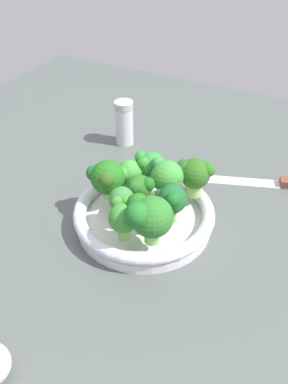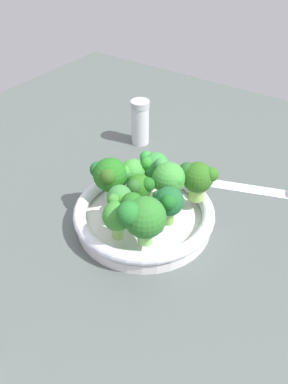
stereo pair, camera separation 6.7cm
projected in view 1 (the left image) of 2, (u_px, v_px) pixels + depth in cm
name	position (u px, v px, depth cm)	size (l,w,h in cm)	color
ground_plane	(145.00, 249.00, 68.03)	(130.00, 130.00, 2.50)	#4E5653
bowl	(144.00, 215.00, 69.72)	(23.46, 23.46, 3.88)	silver
broccoli_floret_0	(107.00, 178.00, 68.09)	(5.83, 6.63, 6.90)	#87CC68
broccoli_floret_1	(171.00, 200.00, 63.32)	(4.93, 4.94, 6.53)	#8CC55C
broccoli_floret_2	(124.00, 217.00, 60.44)	(4.44, 4.49, 6.19)	#85BC57
broccoli_floret_3	(140.00, 188.00, 66.70)	(4.63, 4.74, 5.62)	#89B854
broccoli_floret_4	(127.00, 174.00, 69.72)	(5.07, 4.38, 5.82)	#93D664
broccoli_floret_5	(121.00, 202.00, 63.95)	(4.48, 4.01, 5.67)	#90D166
broccoli_floret_6	(195.00, 174.00, 68.82)	(5.13, 6.32, 6.78)	#9BCB61
broccoli_floret_7	(150.00, 165.00, 70.72)	(4.92, 5.32, 6.54)	#91BD64
broccoli_floret_8	(167.00, 176.00, 67.69)	(5.80, 5.90, 7.18)	#94CF6A
broccoli_floret_9	(149.00, 216.00, 59.16)	(6.85, 6.83, 7.98)	#83CB65
knife	(280.00, 183.00, 79.42)	(11.37, 25.81, 1.50)	silver
pepper_shaker	(124.00, 123.00, 89.21)	(4.01, 4.01, 9.82)	silver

